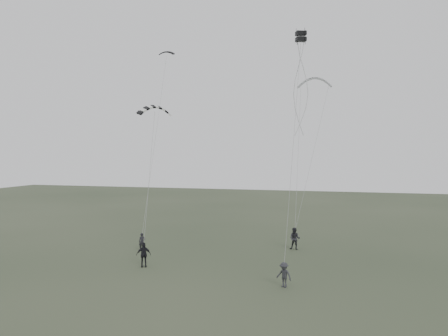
% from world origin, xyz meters
% --- Properties ---
extents(ground, '(140.00, 140.00, 0.00)m').
position_xyz_m(ground, '(0.00, 0.00, 0.00)').
color(ground, '#323E2A').
rests_on(ground, ground).
extents(flyer_left, '(0.65, 0.53, 1.55)m').
position_xyz_m(flyer_left, '(-5.91, 4.73, 0.77)').
color(flyer_left, black).
rests_on(flyer_left, ground).
extents(flyer_right, '(1.03, 0.85, 1.96)m').
position_xyz_m(flyer_right, '(7.09, 8.68, 0.98)').
color(flyer_right, '#232328').
rests_on(flyer_right, ground).
extents(flyer_center, '(1.17, 0.89, 1.85)m').
position_xyz_m(flyer_center, '(-3.35, -0.26, 0.92)').
color(flyer_center, black).
rests_on(flyer_center, ground).
extents(flyer_far, '(1.20, 0.97, 1.61)m').
position_xyz_m(flyer_far, '(7.59, -2.49, 0.81)').
color(flyer_far, '#2A2A2F').
rests_on(flyer_far, ground).
extents(kite_dark_small, '(1.68, 0.82, 0.65)m').
position_xyz_m(kite_dark_small, '(-6.65, 12.26, 19.14)').
color(kite_dark_small, black).
rests_on(kite_dark_small, flyer_left).
extents(kite_pale_large, '(3.59, 1.37, 1.60)m').
position_xyz_m(kite_pale_large, '(8.26, 16.00, 16.34)').
color(kite_pale_large, '#9DA0A2').
rests_on(kite_pale_large, flyer_right).
extents(kite_striped, '(2.82, 2.75, 1.32)m').
position_xyz_m(kite_striped, '(-4.33, 4.09, 12.58)').
color(kite_striped, black).
rests_on(kite_striped, flyer_center).
extents(kite_box, '(0.94, 0.98, 0.81)m').
position_xyz_m(kite_box, '(8.09, 2.54, 17.23)').
color(kite_box, black).
rests_on(kite_box, flyer_far).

